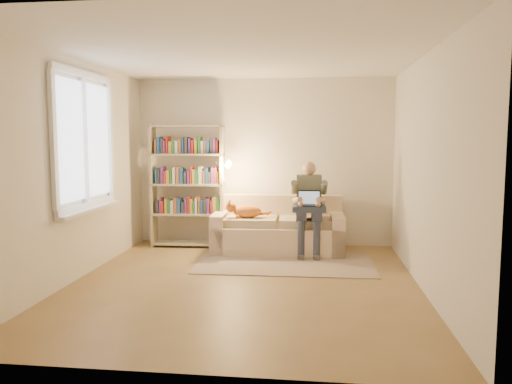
# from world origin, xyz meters

# --- Properties ---
(floor) EXTENTS (4.50, 4.50, 0.00)m
(floor) POSITION_xyz_m (0.00, 0.00, 0.00)
(floor) COLOR olive
(floor) RESTS_ON ground
(ceiling) EXTENTS (4.00, 4.50, 0.02)m
(ceiling) POSITION_xyz_m (0.00, 0.00, 2.60)
(ceiling) COLOR white
(ceiling) RESTS_ON wall_back
(wall_left) EXTENTS (0.02, 4.50, 2.60)m
(wall_left) POSITION_xyz_m (-2.00, 0.00, 1.30)
(wall_left) COLOR silver
(wall_left) RESTS_ON floor
(wall_right) EXTENTS (0.02, 4.50, 2.60)m
(wall_right) POSITION_xyz_m (2.00, 0.00, 1.30)
(wall_right) COLOR silver
(wall_right) RESTS_ON floor
(wall_back) EXTENTS (4.00, 0.02, 2.60)m
(wall_back) POSITION_xyz_m (0.00, 2.25, 1.30)
(wall_back) COLOR silver
(wall_back) RESTS_ON floor
(wall_front) EXTENTS (4.00, 0.02, 2.60)m
(wall_front) POSITION_xyz_m (0.00, -2.25, 1.30)
(wall_front) COLOR silver
(wall_front) RESTS_ON floor
(window) EXTENTS (0.12, 1.52, 1.69)m
(window) POSITION_xyz_m (-1.95, 0.20, 1.38)
(window) COLOR white
(window) RESTS_ON wall_left
(sofa) EXTENTS (1.94, 0.92, 0.81)m
(sofa) POSITION_xyz_m (0.27, 1.74, 0.30)
(sofa) COLOR beige
(sofa) RESTS_ON floor
(person) EXTENTS (0.38, 0.59, 1.34)m
(person) POSITION_xyz_m (0.72, 1.61, 0.76)
(person) COLOR #646B57
(person) RESTS_ON sofa
(cat) EXTENTS (0.63, 0.23, 0.23)m
(cat) POSITION_xyz_m (-0.19, 1.61, 0.62)
(cat) COLOR orange
(cat) RESTS_ON sofa
(blanket) EXTENTS (0.48, 0.40, 0.08)m
(blanket) POSITION_xyz_m (0.68, 1.49, 0.69)
(blanket) COLOR #283547
(blanket) RESTS_ON person
(laptop) EXTENTS (0.33, 0.29, 0.27)m
(laptop) POSITION_xyz_m (0.68, 1.50, 0.78)
(laptop) COLOR black
(laptop) RESTS_ON blanket
(bookshelf) EXTENTS (1.26, 0.34, 1.89)m
(bookshelf) POSITION_xyz_m (-1.14, 1.90, 1.04)
(bookshelf) COLOR #B8AE8B
(bookshelf) RESTS_ON floor
(rug) EXTENTS (2.38, 1.44, 0.01)m
(rug) POSITION_xyz_m (0.41, 1.03, 0.01)
(rug) COLOR gray
(rug) RESTS_ON floor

